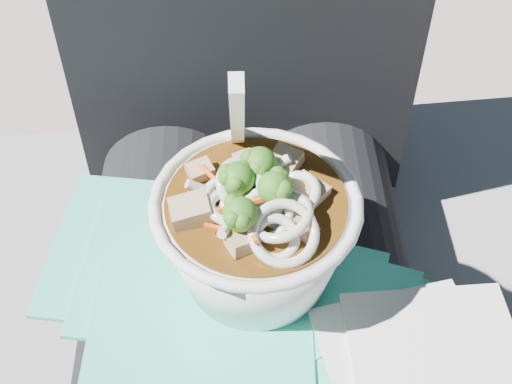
{
  "coord_description": "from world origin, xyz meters",
  "views": [
    {
      "loc": [
        -0.01,
        -0.31,
        1.11
      ],
      "look_at": [
        0.0,
        0.03,
        0.73
      ],
      "focal_mm": 50.0,
      "sensor_mm": 36.0,
      "label": 1
    }
  ],
  "objects_px": {
    "person_body": "(249,262)",
    "plastic_bag": "(250,313)",
    "lap": "(252,362)",
    "udon_bowl": "(256,228)",
    "stone_ledge": "(250,372)"
  },
  "relations": [
    {
      "from": "person_body",
      "to": "plastic_bag",
      "type": "height_order",
      "value": "person_body"
    },
    {
      "from": "lap",
      "to": "udon_bowl",
      "type": "bearing_deg",
      "value": 81.47
    },
    {
      "from": "lap",
      "to": "plastic_bag",
      "type": "bearing_deg",
      "value": -131.66
    },
    {
      "from": "lap",
      "to": "plastic_bag",
      "type": "xyz_separation_m",
      "value": [
        -0.0,
        -0.0,
        0.08
      ]
    },
    {
      "from": "stone_ledge",
      "to": "person_body",
      "type": "height_order",
      "value": "person_body"
    },
    {
      "from": "lap",
      "to": "person_body",
      "type": "bearing_deg",
      "value": 90.0
    },
    {
      "from": "plastic_bag",
      "to": "udon_bowl",
      "type": "distance_m",
      "value": 0.07
    },
    {
      "from": "plastic_bag",
      "to": "stone_ledge",
      "type": "bearing_deg",
      "value": 89.38
    },
    {
      "from": "person_body",
      "to": "udon_bowl",
      "type": "xyz_separation_m",
      "value": [
        0.0,
        -0.06,
        0.13
      ]
    },
    {
      "from": "stone_ledge",
      "to": "person_body",
      "type": "xyz_separation_m",
      "value": [
        0.0,
        -0.06,
        0.33
      ]
    },
    {
      "from": "lap",
      "to": "udon_bowl",
      "type": "distance_m",
      "value": 0.15
    },
    {
      "from": "stone_ledge",
      "to": "person_body",
      "type": "relative_size",
      "value": 0.99
    },
    {
      "from": "udon_bowl",
      "to": "stone_ledge",
      "type": "bearing_deg",
      "value": 92.31
    },
    {
      "from": "person_body",
      "to": "stone_ledge",
      "type": "bearing_deg",
      "value": 90.0
    },
    {
      "from": "lap",
      "to": "udon_bowl",
      "type": "relative_size",
      "value": 2.39
    }
  ]
}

